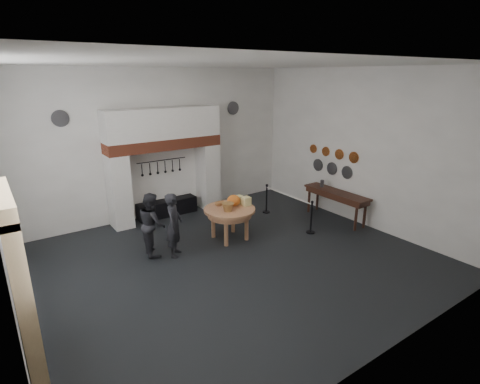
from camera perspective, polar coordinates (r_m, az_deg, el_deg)
floor at (r=9.18m, az=-1.18°, el=-10.41°), size 9.00×8.00×0.02m
ceiling at (r=8.11m, az=-1.39°, el=18.95°), size 9.00×8.00×0.02m
wall_back at (r=11.83m, az=-12.15°, el=7.17°), size 9.00×0.02×4.50m
wall_front at (r=5.64m, az=21.92°, el=-5.11°), size 9.00×0.02×4.50m
wall_right at (r=11.42m, az=18.00°, el=6.35°), size 0.02×8.00×4.50m
chimney_pier_left at (r=11.30m, az=-17.94°, el=0.08°), size 0.55×0.70×2.15m
chimney_pier_right at (r=12.42m, az=-4.91°, el=2.42°), size 0.55×0.70×2.15m
hearth_brick_band at (r=11.50m, az=-11.48°, el=7.23°), size 3.50×0.72×0.32m
chimney_hood at (r=11.41m, az=-11.67°, el=10.24°), size 3.50×0.70×0.90m
iron_range at (r=12.09m, az=-11.03°, el=-2.36°), size 1.90×0.45×0.50m
utensil_rail at (r=11.86m, az=-11.85°, el=4.75°), size 1.60×0.02×0.02m
door_recess at (r=6.52m, az=-31.16°, el=-13.16°), size 0.04×1.10×2.50m
door_jamb_near at (r=5.88m, az=-29.75°, el=-15.71°), size 0.22×0.30×2.60m
door_jamb_far at (r=7.12m, az=-30.98°, el=-10.08°), size 0.22×0.30×2.60m
door_lintel at (r=5.99m, az=-32.41°, el=-1.27°), size 0.22×1.70×0.30m
wall_plaque at (r=8.03m, az=-32.50°, el=-5.01°), size 0.05×0.34×0.44m
work_table at (r=10.01m, az=-1.60°, el=-2.70°), size 1.41×1.41×0.07m
pumpkin at (r=10.12m, az=-0.97°, el=-1.31°), size 0.36×0.36×0.31m
cheese_block_big at (r=10.18m, az=0.90°, el=-1.41°), size 0.22×0.22×0.24m
cheese_block_small at (r=10.41m, az=-0.15°, el=-1.09°), size 0.18×0.18×0.20m
wicker_basket at (r=9.76m, az=-1.86°, el=-2.32°), size 0.33×0.33×0.22m
bread_loaf at (r=10.20m, az=-3.15°, el=-1.72°), size 0.31×0.18×0.13m
visitor_near at (r=9.25m, az=-10.01°, el=-4.95°), size 0.66×0.70×1.61m
visitor_far at (r=9.46m, az=-13.24°, el=-4.74°), size 0.71×0.85×1.58m
side_table at (r=11.71m, az=14.49°, el=-0.07°), size 0.55×2.20×0.06m
pewter_jug at (r=12.05m, az=12.40°, el=1.27°), size 0.12×0.12×0.22m
copper_pan_a at (r=11.57m, az=16.95°, el=5.05°), size 0.03×0.34×0.34m
copper_pan_b at (r=11.91m, az=14.89°, el=5.57°), size 0.03×0.32×0.32m
copper_pan_c at (r=12.26m, az=12.95°, el=6.05°), size 0.03×0.30×0.30m
copper_pan_d at (r=12.63m, az=11.11°, el=6.49°), size 0.03×0.28×0.28m
pewter_plate_left at (r=11.80m, az=15.99°, el=2.88°), size 0.03×0.40×0.40m
pewter_plate_mid at (r=12.17m, az=13.82°, el=3.49°), size 0.03×0.40×0.40m
pewter_plate_right at (r=12.56m, az=11.79°, el=4.06°), size 0.03×0.40×0.40m
pewter_plate_back_left at (r=10.92m, az=-25.71°, el=10.06°), size 0.44×0.03×0.44m
pewter_plate_back_right at (r=12.95m, az=-1.05°, el=12.66°), size 0.44×0.03×0.44m
barrier_post_near at (r=10.69m, az=10.81°, el=-3.90°), size 0.05×0.05×0.90m
barrier_post_far at (r=12.07m, az=4.08°, el=-1.10°), size 0.05×0.05×0.90m
barrier_rope at (r=11.23m, az=7.31°, el=-0.50°), size 0.04×2.00×0.04m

